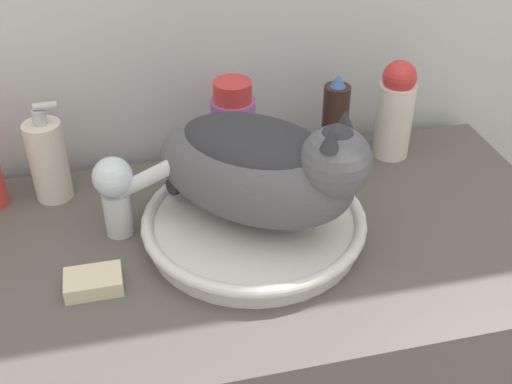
{
  "coord_description": "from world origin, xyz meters",
  "views": [
    {
      "loc": [
        -0.19,
        -0.5,
        1.44
      ],
      "look_at": [
        -0.01,
        0.26,
        0.9
      ],
      "focal_mm": 45.0,
      "sensor_mm": 36.0,
      "label": 1
    }
  ],
  "objects_px": {
    "soap_bar": "(94,282)",
    "soap_pump_bottle": "(48,160)",
    "hairspray_can_black": "(335,123)",
    "faucet": "(119,189)",
    "cat": "(262,165)",
    "mouthwash_bottle": "(235,131)",
    "lotion_bottle_white": "(395,110)"
  },
  "relations": [
    {
      "from": "lotion_bottle_white",
      "to": "faucet",
      "type": "bearing_deg",
      "value": -165.68
    },
    {
      "from": "soap_pump_bottle",
      "to": "soap_bar",
      "type": "relative_size",
      "value": 2.19
    },
    {
      "from": "lotion_bottle_white",
      "to": "mouthwash_bottle",
      "type": "bearing_deg",
      "value": -180.0
    },
    {
      "from": "faucet",
      "to": "soap_bar",
      "type": "relative_size",
      "value": 1.7
    },
    {
      "from": "faucet",
      "to": "mouthwash_bottle",
      "type": "bearing_deg",
      "value": 47.09
    },
    {
      "from": "soap_pump_bottle",
      "to": "soap_bar",
      "type": "height_order",
      "value": "soap_pump_bottle"
    },
    {
      "from": "mouthwash_bottle",
      "to": "lotion_bottle_white",
      "type": "xyz_separation_m",
      "value": [
        0.3,
        0.0,
        0.01
      ]
    },
    {
      "from": "soap_pump_bottle",
      "to": "hairspray_can_black",
      "type": "bearing_deg",
      "value": 0.0
    },
    {
      "from": "soap_bar",
      "to": "soap_pump_bottle",
      "type": "bearing_deg",
      "value": 103.22
    },
    {
      "from": "soap_bar",
      "to": "mouthwash_bottle",
      "type": "bearing_deg",
      "value": 44.35
    },
    {
      "from": "mouthwash_bottle",
      "to": "soap_pump_bottle",
      "type": "xyz_separation_m",
      "value": [
        -0.32,
        0.0,
        -0.01
      ]
    },
    {
      "from": "faucet",
      "to": "hairspray_can_black",
      "type": "height_order",
      "value": "hairspray_can_black"
    },
    {
      "from": "lotion_bottle_white",
      "to": "soap_bar",
      "type": "bearing_deg",
      "value": -155.69
    },
    {
      "from": "soap_pump_bottle",
      "to": "cat",
      "type": "bearing_deg",
      "value": -30.8
    },
    {
      "from": "lotion_bottle_white",
      "to": "soap_pump_bottle",
      "type": "relative_size",
      "value": 1.06
    },
    {
      "from": "soap_pump_bottle",
      "to": "hairspray_can_black",
      "type": "relative_size",
      "value": 1.02
    },
    {
      "from": "soap_pump_bottle",
      "to": "soap_bar",
      "type": "bearing_deg",
      "value": -76.78
    },
    {
      "from": "cat",
      "to": "faucet",
      "type": "height_order",
      "value": "cat"
    },
    {
      "from": "faucet",
      "to": "hairspray_can_black",
      "type": "xyz_separation_m",
      "value": [
        0.39,
        0.13,
        -0.0
      ]
    },
    {
      "from": "faucet",
      "to": "hairspray_can_black",
      "type": "relative_size",
      "value": 0.79
    },
    {
      "from": "faucet",
      "to": "lotion_bottle_white",
      "type": "distance_m",
      "value": 0.52
    },
    {
      "from": "faucet",
      "to": "hairspray_can_black",
      "type": "bearing_deg",
      "value": 33.38
    },
    {
      "from": "mouthwash_bottle",
      "to": "soap_bar",
      "type": "bearing_deg",
      "value": -135.65
    },
    {
      "from": "cat",
      "to": "mouthwash_bottle",
      "type": "distance_m",
      "value": 0.2
    },
    {
      "from": "cat",
      "to": "mouthwash_bottle",
      "type": "xyz_separation_m",
      "value": [
        -0.0,
        0.19,
        -0.05
      ]
    },
    {
      "from": "hairspray_can_black",
      "to": "soap_bar",
      "type": "distance_m",
      "value": 0.51
    },
    {
      "from": "soap_pump_bottle",
      "to": "lotion_bottle_white",
      "type": "bearing_deg",
      "value": 0.0
    },
    {
      "from": "mouthwash_bottle",
      "to": "soap_bar",
      "type": "relative_size",
      "value": 2.23
    },
    {
      "from": "cat",
      "to": "mouthwash_bottle",
      "type": "relative_size",
      "value": 1.94
    },
    {
      "from": "hairspray_can_black",
      "to": "soap_bar",
      "type": "bearing_deg",
      "value": -150.35
    },
    {
      "from": "soap_bar",
      "to": "cat",
      "type": "bearing_deg",
      "value": 13.31
    },
    {
      "from": "mouthwash_bottle",
      "to": "hairspray_can_black",
      "type": "distance_m",
      "value": 0.19
    }
  ]
}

